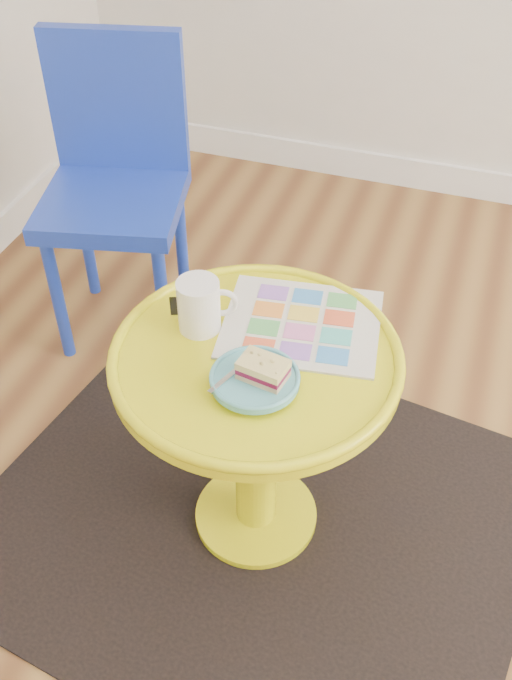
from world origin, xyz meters
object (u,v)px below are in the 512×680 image
(chair, at_px, (116,174))
(newspaper, at_px, (302,324))
(side_table, at_px, (256,408))
(plate, at_px, (255,380))
(mug, at_px, (200,304))

(chair, distance_m, newspaper, 0.87)
(chair, relative_size, newspaper, 2.71)
(side_table, bearing_deg, plate, -72.78)
(side_table, height_order, chair, chair)
(chair, bearing_deg, plate, -60.63)
(side_table, height_order, plate, plate)
(newspaper, distance_m, plate, 0.20)
(chair, height_order, mug, chair)
(chair, bearing_deg, side_table, -58.26)
(plate, bearing_deg, chair, 132.60)
(plate, bearing_deg, mug, 141.61)
(side_table, relative_size, chair, 0.67)
(plate, bearing_deg, newspaper, 80.12)
(mug, bearing_deg, chair, 109.57)
(side_table, height_order, mug, mug)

